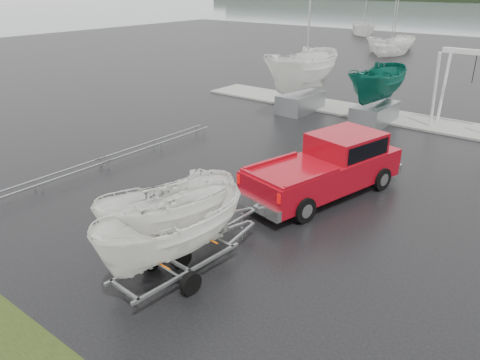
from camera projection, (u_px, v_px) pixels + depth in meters
ground_plane at (315, 211)px, 16.08m from camera, size 120.00×120.00×0.00m
dock at (435, 124)px, 25.44m from camera, size 30.00×3.00×0.12m
pickup_truck at (331, 164)px, 17.03m from camera, size 3.59×6.77×2.14m
trailer_hitched at (167, 168)px, 12.56m from camera, size 1.99×3.77×4.88m
trailer_parked at (170, 182)px, 11.37m from camera, size 1.87×3.68×5.13m
boat_hoist at (472, 79)px, 23.59m from camera, size 3.30×2.18×4.12m
keelboat_0 at (304, 42)px, 26.59m from camera, size 2.52×3.20×10.70m
keelboat_1 at (380, 65)px, 24.46m from camera, size 2.05×3.20×6.56m
mast_rack_0 at (157, 142)px, 21.78m from camera, size 0.56×6.50×0.06m
mast_rack_1 at (37, 182)px, 17.44m from camera, size 0.56×6.50×0.06m
moored_boat_0 at (392, 54)px, 49.55m from camera, size 2.85×2.91×11.46m
moored_boat_1 at (390, 50)px, 52.28m from camera, size 3.41×3.44×11.38m
moored_boat_4 at (363, 35)px, 67.16m from camera, size 3.91×3.93×11.70m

